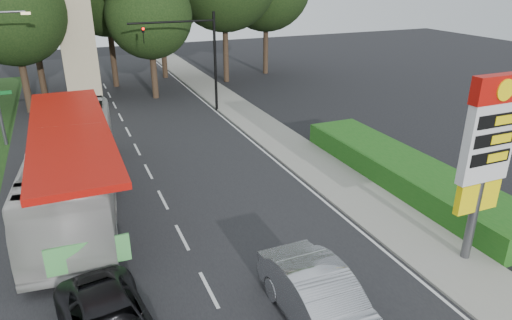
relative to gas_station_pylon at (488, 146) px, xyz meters
name	(u,v)px	position (x,y,z in m)	size (l,w,h in m)	color
road_surface	(158,191)	(-9.20, 10.01, -4.44)	(14.00, 80.00, 0.02)	black
sidewalk_right	(313,163)	(-0.70, 10.01, -4.39)	(3.00, 80.00, 0.12)	gray
hedge	(406,173)	(2.30, 6.01, -3.85)	(3.00, 14.00, 1.20)	#1A5516
gas_station_pylon	(488,146)	(0.00, 0.00, 0.00)	(2.10, 0.45, 6.85)	#59595E
traffic_signal_mast	(197,49)	(-3.52, 22.00, 0.22)	(6.10, 0.35, 7.20)	black
monument	(77,38)	(-11.20, 28.01, 0.66)	(3.00, 3.00, 10.05)	tan
transit_bus	(75,167)	(-12.70, 10.09, -2.60)	(3.10, 13.25, 3.69)	beige
sedan_silver	(322,302)	(-6.62, -0.87, -3.57)	(1.87, 5.35, 1.76)	#A2A4AA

